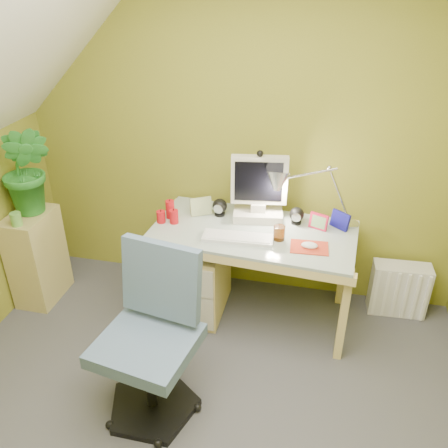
% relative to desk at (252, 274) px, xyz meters
% --- Properties ---
extents(wall_back, '(3.20, 0.01, 2.40)m').
position_rel_desk_xyz_m(wall_back, '(-0.16, 0.42, 0.84)').
color(wall_back, olive).
rests_on(wall_back, floor).
extents(desk, '(1.40, 0.77, 0.72)m').
position_rel_desk_xyz_m(desk, '(0.00, 0.00, 0.00)').
color(desk, '#D2B96E').
rests_on(desk, floor).
extents(monitor, '(0.42, 0.28, 0.54)m').
position_rel_desk_xyz_m(monitor, '(0.00, 0.18, 0.63)').
color(monitor, beige).
rests_on(monitor, desk).
extents(speaker_left, '(0.12, 0.12, 0.13)m').
position_rel_desk_xyz_m(speaker_left, '(-0.27, 0.16, 0.42)').
color(speaker_left, black).
rests_on(speaker_left, desk).
extents(speaker_right, '(0.11, 0.11, 0.12)m').
position_rel_desk_xyz_m(speaker_right, '(0.27, 0.16, 0.42)').
color(speaker_right, black).
rests_on(speaker_right, desk).
extents(keyboard, '(0.46, 0.17, 0.02)m').
position_rel_desk_xyz_m(keyboard, '(-0.08, -0.14, 0.37)').
color(keyboard, silver).
rests_on(keyboard, desk).
extents(mousepad, '(0.25, 0.18, 0.01)m').
position_rel_desk_xyz_m(mousepad, '(0.38, -0.14, 0.36)').
color(mousepad, '#B6321C').
rests_on(mousepad, desk).
extents(mouse, '(0.12, 0.08, 0.04)m').
position_rel_desk_xyz_m(mouse, '(0.38, -0.14, 0.38)').
color(mouse, white).
rests_on(mouse, mousepad).
extents(amber_tumbler, '(0.09, 0.09, 0.10)m').
position_rel_desk_xyz_m(amber_tumbler, '(0.18, -0.08, 0.41)').
color(amber_tumbler, brown).
rests_on(amber_tumbler, desk).
extents(candle_cluster, '(0.19, 0.18, 0.13)m').
position_rel_desk_xyz_m(candle_cluster, '(-0.60, 0.01, 0.43)').
color(candle_cluster, red).
rests_on(candle_cluster, desk).
extents(photo_frame_red, '(0.12, 0.06, 0.11)m').
position_rel_desk_xyz_m(photo_frame_red, '(0.42, 0.12, 0.42)').
color(photo_frame_red, red).
rests_on(photo_frame_red, desk).
extents(photo_frame_blue, '(0.12, 0.10, 0.12)m').
position_rel_desk_xyz_m(photo_frame_blue, '(0.56, 0.16, 0.42)').
color(photo_frame_blue, navy).
rests_on(photo_frame_blue, desk).
extents(photo_frame_green, '(0.14, 0.09, 0.13)m').
position_rel_desk_xyz_m(photo_frame_green, '(-0.40, 0.14, 0.43)').
color(photo_frame_green, '#A6B37B').
rests_on(photo_frame_green, desk).
extents(desk_lamp, '(0.62, 0.30, 0.64)m').
position_rel_desk_xyz_m(desk_lamp, '(0.45, 0.18, 0.68)').
color(desk_lamp, '#BABABF').
rests_on(desk_lamp, desk).
extents(side_ledge, '(0.27, 0.41, 0.72)m').
position_rel_desk_xyz_m(side_ledge, '(-1.61, -0.13, -0.00)').
color(side_ledge, tan).
rests_on(side_ledge, floor).
extents(potted_plant, '(0.37, 0.30, 0.65)m').
position_rel_desk_xyz_m(potted_plant, '(-1.57, -0.08, 0.68)').
color(potted_plant, '#297B29').
rests_on(potted_plant, side_ledge).
extents(green_cup, '(0.08, 0.08, 0.09)m').
position_rel_desk_xyz_m(green_cup, '(-1.59, -0.28, 0.40)').
color(green_cup, '#64A444').
rests_on(green_cup, side_ledge).
extents(task_chair, '(0.66, 0.66, 1.03)m').
position_rel_desk_xyz_m(task_chair, '(-0.41, -0.96, 0.15)').
color(task_chair, '#475D74').
rests_on(task_chair, floor).
extents(radiator, '(0.41, 0.18, 0.40)m').
position_rel_desk_xyz_m(radiator, '(1.05, 0.28, -0.16)').
color(radiator, silver).
rests_on(radiator, floor).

